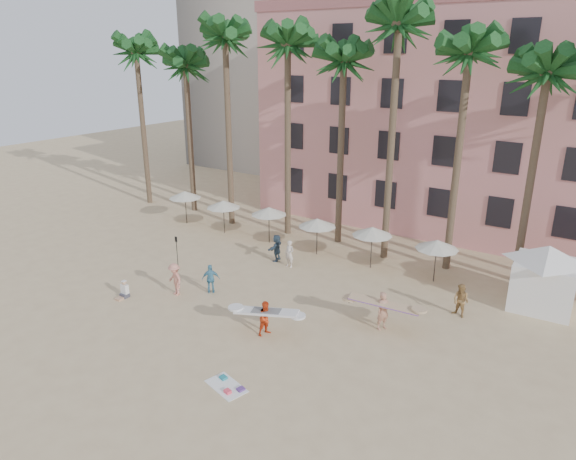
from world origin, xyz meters
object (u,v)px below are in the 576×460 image
(pink_hotel, at_px, (502,121))
(carrier_white, at_px, (266,317))
(carrier_yellow, at_px, (383,309))
(cabana, at_px, (545,271))

(pink_hotel, distance_m, carrier_white, 25.26)
(carrier_white, bearing_deg, carrier_yellow, 38.66)
(carrier_yellow, height_order, carrier_white, carrier_yellow)
(cabana, bearing_deg, carrier_yellow, -131.85)
(pink_hotel, xyz_separation_m, carrier_yellow, (-0.30, -20.22, -6.91))
(pink_hotel, xyz_separation_m, cabana, (5.79, -13.41, -5.93))
(carrier_yellow, xyz_separation_m, carrier_white, (-4.46, -3.56, -0.15))
(pink_hotel, distance_m, carrier_yellow, 21.37)
(pink_hotel, distance_m, cabana, 15.77)
(carrier_white, bearing_deg, cabana, 44.50)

